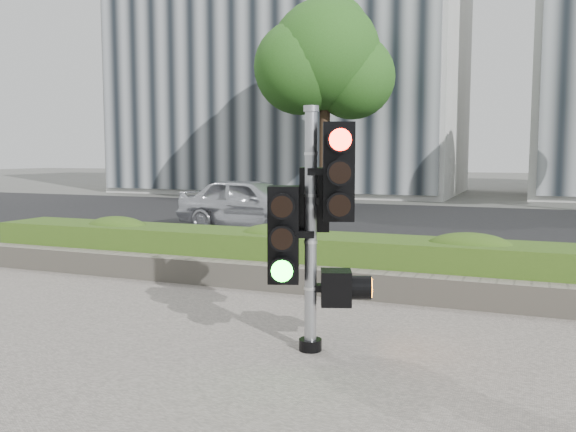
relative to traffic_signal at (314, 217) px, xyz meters
The scene contains 9 objects.
ground 1.35m from the traffic_signal, 145.13° to the left, with size 120.00×120.00×0.00m, color #51514C.
road 10.35m from the traffic_signal, 92.14° to the left, with size 60.00×13.00×0.02m, color black.
curb 3.65m from the traffic_signal, 96.42° to the left, with size 60.00×0.25×0.12m, color gray.
stone_wall 2.45m from the traffic_signal, 100.05° to the left, with size 12.00×0.32×0.34m, color gray.
hedge 2.98m from the traffic_signal, 97.77° to the left, with size 12.00×1.00×0.68m, color olive.
building_left 25.85m from the traffic_signal, 111.97° to the left, with size 16.00×9.00×15.00m, color #B7B7B2.
tree_left 16.07m from the traffic_signal, 108.30° to the left, with size 4.61×4.03×7.34m.
traffic_signal is the anchor object (origin of this frame).
car_silver 9.12m from the traffic_signal, 118.98° to the left, with size 1.50×3.74×1.27m, color silver.
Camera 1 is at (2.24, -5.47, 1.84)m, focal length 38.00 mm.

